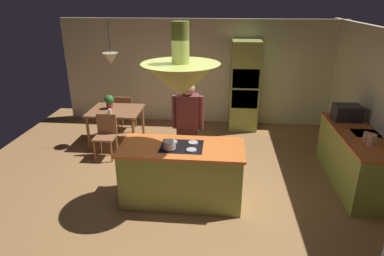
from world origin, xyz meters
name	(u,v)px	position (x,y,z in m)	size (l,w,h in m)	color
ground	(184,192)	(0.00, 0.00, 0.00)	(8.16, 8.16, 0.00)	#9E7042
wall_back	(199,72)	(0.00, 3.45, 1.27)	(6.80, 0.10, 2.55)	beige
kitchen_island	(182,173)	(0.00, -0.20, 0.47)	(1.88, 0.86, 0.96)	#939E42
counter_run_right	(353,158)	(2.84, 0.60, 0.48)	(0.73, 2.08, 0.94)	#939E42
oven_tower	(245,86)	(1.10, 3.04, 1.05)	(0.66, 0.62, 2.11)	#939E42
dining_table	(116,114)	(-1.70, 1.90, 0.66)	(1.09, 0.94, 0.76)	#945D3A
person_at_island	(188,124)	(0.02, 0.50, 1.02)	(0.53, 0.24, 1.76)	tan
range_hood	(181,78)	(0.00, -0.20, 1.99)	(1.10, 1.10, 1.00)	#939E42
pendant_light_over_table	(111,58)	(-1.70, 1.90, 1.86)	(0.32, 0.32, 0.82)	beige
chair_facing_island	(106,133)	(-1.70, 1.21, 0.50)	(0.40, 0.40, 0.87)	#945D3A
chair_by_back_wall	(125,111)	(-1.70, 2.59, 0.50)	(0.40, 0.40, 0.87)	#945D3A
potted_plant_on_table	(109,101)	(-1.84, 1.97, 0.93)	(0.20, 0.20, 0.30)	#99382D
cup_on_table	(110,111)	(-1.74, 1.66, 0.81)	(0.07, 0.07, 0.09)	white
canister_flour	(372,140)	(2.84, 0.09, 1.03)	(0.12, 0.12, 0.19)	#E0B78C
canister_sugar	(367,137)	(2.84, 0.27, 1.01)	(0.11, 0.11, 0.14)	#E0B78C
microwave_on_counter	(347,113)	(2.84, 1.21, 1.08)	(0.46, 0.36, 0.28)	#232326
cooking_pot_on_cooktop	(170,145)	(-0.16, -0.33, 1.02)	(0.18, 0.18, 0.12)	#B2B2B7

